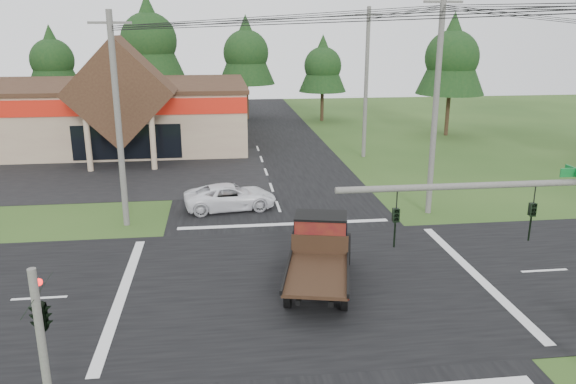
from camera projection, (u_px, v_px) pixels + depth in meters
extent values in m
plane|color=#274418|center=(305.00, 284.00, 22.00)|extent=(120.00, 120.00, 0.00)
cube|color=black|center=(305.00, 284.00, 21.99)|extent=(12.00, 120.00, 0.02)
cube|color=black|center=(305.00, 284.00, 21.99)|extent=(120.00, 12.00, 0.02)
cube|color=black|center=(61.00, 175.00, 38.43)|extent=(28.00, 14.00, 0.02)
cube|color=tan|center=(67.00, 115.00, 47.98)|extent=(30.00, 15.00, 5.00)
cube|color=#3C2218|center=(64.00, 85.00, 47.26)|extent=(30.40, 15.40, 0.30)
cube|color=#B41A0D|center=(39.00, 109.00, 40.34)|extent=(30.00, 0.12, 1.20)
cube|color=#3C2218|center=(121.00, 92.00, 39.81)|extent=(7.78, 4.00, 7.78)
cylinder|color=tan|center=(88.00, 143.00, 38.85)|extent=(0.40, 0.40, 4.00)
cylinder|color=tan|center=(153.00, 142.00, 39.37)|extent=(0.40, 0.40, 4.00)
cube|color=black|center=(127.00, 142.00, 41.81)|extent=(8.00, 0.08, 2.60)
cylinder|color=#595651|center=(497.00, 185.00, 13.59)|extent=(8.00, 0.16, 0.16)
imported|color=black|center=(531.00, 222.00, 13.98)|extent=(0.16, 0.20, 1.00)
imported|color=black|center=(395.00, 228.00, 13.57)|extent=(0.16, 0.20, 1.00)
cube|color=#0C6626|center=(576.00, 172.00, 13.75)|extent=(0.80, 0.04, 0.22)
cylinder|color=#595651|center=(43.00, 354.00, 13.35)|extent=(0.20, 0.20, 4.40)
imported|color=black|center=(38.00, 293.00, 13.12)|extent=(0.53, 2.48, 1.00)
sphere|color=#FF0C0C|center=(39.00, 282.00, 13.21)|extent=(0.18, 0.18, 0.18)
cylinder|color=#595651|center=(118.00, 123.00, 27.20)|extent=(0.30, 0.30, 10.50)
cube|color=#595651|center=(110.00, 23.00, 25.89)|extent=(2.00, 0.12, 0.12)
cylinder|color=#595651|center=(436.00, 107.00, 28.95)|extent=(0.30, 0.30, 11.50)
cube|color=#595651|center=(443.00, 2.00, 27.51)|extent=(2.00, 0.12, 0.12)
cylinder|color=#595651|center=(366.00, 84.00, 42.33)|extent=(0.30, 0.30, 11.20)
cube|color=#595651|center=(369.00, 15.00, 40.93)|extent=(2.00, 0.12, 0.12)
cylinder|color=#332316|center=(57.00, 106.00, 59.15)|extent=(0.36, 0.36, 3.50)
cone|color=#133315|center=(52.00, 57.00, 57.73)|extent=(5.60, 5.60, 6.60)
sphere|color=#133315|center=(52.00, 60.00, 57.81)|extent=(4.40, 4.40, 4.40)
cylinder|color=#332316|center=(153.00, 101.00, 59.23)|extent=(0.36, 0.36, 4.55)
cone|color=#133315|center=(148.00, 37.00, 57.39)|extent=(7.28, 7.28, 8.58)
sphere|color=#133315|center=(149.00, 41.00, 57.50)|extent=(5.72, 5.72, 5.72)
cylinder|color=#332316|center=(247.00, 102.00, 61.47)|extent=(0.36, 0.36, 3.85)
cone|color=#133315|center=(246.00, 49.00, 59.91)|extent=(6.16, 6.16, 7.26)
sphere|color=#133315|center=(246.00, 53.00, 60.00)|extent=(4.84, 4.84, 4.84)
cylinder|color=#332316|center=(322.00, 106.00, 60.61)|extent=(0.36, 0.36, 3.15)
cone|color=#133315|center=(323.00, 63.00, 59.33)|extent=(5.04, 5.04, 5.94)
sphere|color=#133315|center=(323.00, 66.00, 59.41)|extent=(3.96, 3.96, 3.96)
cylinder|color=#332316|center=(447.00, 115.00, 52.17)|extent=(0.36, 0.36, 3.85)
cone|color=#133315|center=(452.00, 53.00, 50.61)|extent=(6.16, 6.16, 7.26)
sphere|color=#133315|center=(452.00, 57.00, 50.70)|extent=(4.84, 4.84, 4.84)
imported|color=white|center=(230.00, 197.00, 31.00)|extent=(5.30, 2.98, 1.40)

